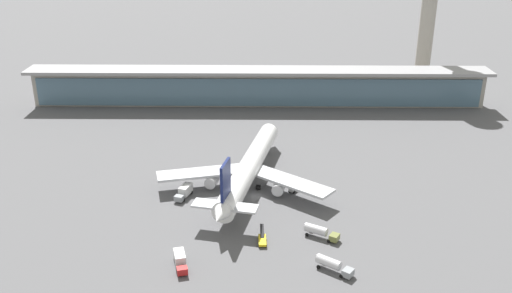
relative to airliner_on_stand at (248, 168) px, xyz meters
The scene contains 9 objects.
ground_plane 8.90m from the airliner_on_stand, 73.13° to the right, with size 1200.00×1200.00×0.00m, color #515154.
airliner_on_stand is the anchor object (origin of this frame).
service_truck_near_nose_grey 19.24m from the airliner_on_stand, 157.86° to the right, with size 4.53×7.65×3.10m.
service_truck_under_wing_white 13.94m from the airliner_on_stand, 15.78° to the right, with size 2.94×3.33×2.05m.
service_truck_mid_apron_yellow 30.64m from the airliner_on_stand, 82.37° to the right, with size 2.07×6.84×2.70m.
service_truck_by_tail_grey 45.82m from the airliner_on_stand, 64.85° to the right, with size 8.27×6.88×2.95m.
service_truck_on_taxiway_olive 33.13m from the airliner_on_stand, 57.06° to the right, with size 8.60×6.17×2.95m.
service_truck_at_far_stand_red 42.64m from the airliner_on_stand, 109.33° to the right, with size 4.12×7.65×3.10m.
terminal_building 73.85m from the airliner_on_stand, 88.43° to the left, with size 183.60×12.80×15.20m.
Camera 1 is at (1.94, -137.42, 72.37)m, focal length 39.38 mm.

